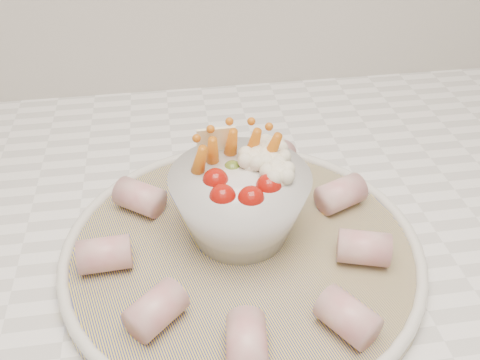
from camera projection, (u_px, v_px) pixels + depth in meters
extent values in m
cube|color=white|center=(179.00, 220.00, 0.64)|extent=(2.04, 0.62, 0.04)
cylinder|color=navy|center=(242.00, 253.00, 0.56)|extent=(0.46, 0.46, 0.01)
torus|color=silver|center=(242.00, 247.00, 0.56)|extent=(0.37, 0.37, 0.01)
sphere|color=#9E110A|center=(223.00, 197.00, 0.51)|extent=(0.03, 0.03, 0.03)
sphere|color=#9E110A|center=(251.00, 199.00, 0.50)|extent=(0.03, 0.03, 0.03)
sphere|color=#9E110A|center=(269.00, 187.00, 0.52)|extent=(0.03, 0.03, 0.03)
sphere|color=#9E110A|center=(215.00, 181.00, 0.53)|extent=(0.03, 0.03, 0.03)
sphere|color=#577025|center=(232.00, 169.00, 0.55)|extent=(0.02, 0.02, 0.02)
cone|color=#C36112|center=(212.00, 157.00, 0.54)|extent=(0.02, 0.04, 0.06)
cone|color=#C36112|center=(231.00, 149.00, 0.56)|extent=(0.02, 0.04, 0.06)
cone|color=#C36112|center=(253.00, 149.00, 0.56)|extent=(0.03, 0.04, 0.06)
cone|color=#C36112|center=(199.00, 167.00, 0.53)|extent=(0.03, 0.04, 0.06)
cone|color=#C36112|center=(270.00, 154.00, 0.55)|extent=(0.04, 0.04, 0.06)
sphere|color=white|center=(273.00, 164.00, 0.55)|extent=(0.03, 0.03, 0.03)
sphere|color=white|center=(278.00, 179.00, 0.53)|extent=(0.03, 0.03, 0.03)
sphere|color=white|center=(271.00, 152.00, 0.56)|extent=(0.03, 0.03, 0.03)
sphere|color=white|center=(254.00, 164.00, 0.55)|extent=(0.03, 0.03, 0.03)
cube|color=#FBF0C3|center=(216.00, 144.00, 0.56)|extent=(0.04, 0.01, 0.04)
cylinder|color=#BC565F|center=(364.00, 248.00, 0.53)|extent=(0.06, 0.05, 0.03)
cylinder|color=#BC565F|center=(341.00, 194.00, 0.60)|extent=(0.06, 0.05, 0.03)
cylinder|color=#BC565F|center=(278.00, 162.00, 0.65)|extent=(0.05, 0.06, 0.03)
cylinder|color=#BC565F|center=(204.00, 170.00, 0.64)|extent=(0.04, 0.06, 0.03)
cylinder|color=#BC565F|center=(140.00, 197.00, 0.59)|extent=(0.06, 0.06, 0.03)
cylinder|color=#BC565F|center=(105.00, 254.00, 0.52)|extent=(0.05, 0.04, 0.03)
cylinder|color=#BC565F|center=(156.00, 310.00, 0.47)|extent=(0.06, 0.06, 0.03)
cylinder|color=#BC565F|center=(247.00, 343.00, 0.44)|extent=(0.04, 0.05, 0.03)
cylinder|color=#BC565F|center=(348.00, 317.00, 0.46)|extent=(0.06, 0.06, 0.03)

